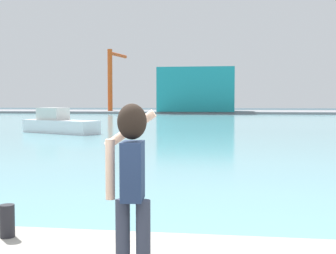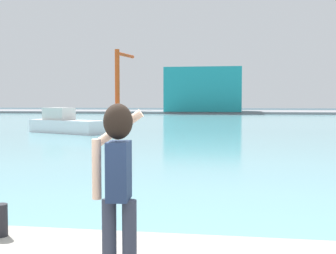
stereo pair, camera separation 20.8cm
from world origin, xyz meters
name	(u,v)px [view 1 (the left image)]	position (x,y,z in m)	size (l,w,h in m)	color
ground_plane	(222,122)	(0.00, 50.00, 0.00)	(220.00, 220.00, 0.00)	#334751
harbor_water	(222,121)	(0.00, 52.00, 0.01)	(140.00, 100.00, 0.02)	#6BA8B2
far_shore_dock	(226,112)	(0.00, 92.00, 0.22)	(140.00, 20.00, 0.45)	gray
person_photographer	(132,174)	(0.19, 0.27, 1.76)	(0.53, 0.55, 1.74)	#2D3342
harbor_bollard	(7,221)	(-1.74, 1.51, 0.91)	(0.19, 0.19, 0.42)	black
boat_moored	(59,124)	(-12.04, 29.21, 0.71)	(6.81, 4.60, 1.94)	white
warehouse_left	(197,90)	(-5.83, 87.77, 4.75)	(14.89, 12.02, 8.60)	teal
port_crane	(112,74)	(-24.06, 89.32, 8.27)	(2.18, 8.96, 12.90)	#D84C19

